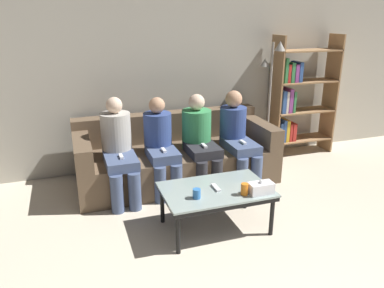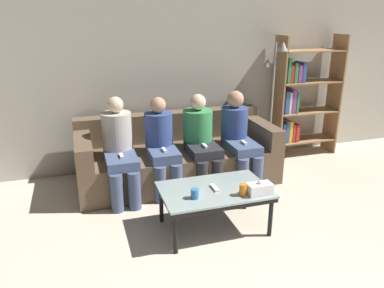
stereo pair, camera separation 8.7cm
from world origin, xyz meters
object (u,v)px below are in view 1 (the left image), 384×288
at_px(coffee_table, 216,193).
at_px(bookshelf, 295,99).
at_px(couch, 175,157).
at_px(tissue_box, 261,188).
at_px(cup_near_right, 244,189).
at_px(cup_near_left, 197,194).
at_px(seated_person_left_end, 118,147).
at_px(seated_person_mid_right, 199,138).
at_px(standing_lamp, 271,90).
at_px(seated_person_right_end, 237,135).
at_px(seated_person_mid_left, 160,143).
at_px(game_remote, 216,188).

distance_m(coffee_table, bookshelf, 2.40).
bearing_deg(couch, bookshelf, 9.95).
bearing_deg(tissue_box, cup_near_right, 173.01).
bearing_deg(couch, tissue_box, -74.99).
relative_size(coffee_table, cup_near_left, 11.31).
xyz_separation_m(coffee_table, seated_person_left_end, (-0.74, 0.98, 0.20)).
distance_m(coffee_table, tissue_box, 0.41).
relative_size(couch, seated_person_mid_right, 2.19).
bearing_deg(standing_lamp, cup_near_left, -135.91).
bearing_deg(couch, seated_person_right_end, -18.09).
xyz_separation_m(bookshelf, seated_person_mid_right, (-1.61, -0.53, -0.24)).
distance_m(seated_person_left_end, seated_person_right_end, 1.40).
xyz_separation_m(standing_lamp, seated_person_mid_left, (-1.59, -0.40, -0.42)).
distance_m(seated_person_mid_left, seated_person_right_end, 0.93).
relative_size(game_remote, standing_lamp, 0.09).
bearing_deg(game_remote, cup_near_right, -45.49).
bearing_deg(cup_near_right, cup_near_left, 170.12).
xyz_separation_m(standing_lamp, seated_person_left_end, (-2.06, -0.41, -0.41)).
distance_m(cup_near_left, game_remote, 0.26).
bearing_deg(seated_person_right_end, bookshelf, 25.81).
bearing_deg(standing_lamp, seated_person_right_end, -148.19).
distance_m(couch, seated_person_mid_left, 0.42).
bearing_deg(seated_person_mid_right, seated_person_mid_left, -179.10).
height_order(cup_near_right, seated_person_mid_left, seated_person_mid_left).
relative_size(bookshelf, seated_person_mid_right, 1.57).
relative_size(game_remote, seated_person_left_end, 0.14).
bearing_deg(seated_person_right_end, cup_near_left, -129.18).
height_order(seated_person_left_end, seated_person_right_end, seated_person_left_end).
bearing_deg(couch, cup_near_right, -80.77).
xyz_separation_m(bookshelf, seated_person_mid_left, (-2.07, -0.54, -0.25)).
relative_size(cup_near_right, tissue_box, 0.48).
relative_size(couch, coffee_table, 2.36).
relative_size(cup_near_right, seated_person_left_end, 0.10).
xyz_separation_m(coffee_table, tissue_box, (0.34, -0.21, 0.09)).
xyz_separation_m(couch, tissue_box, (0.38, -1.42, 0.18)).
distance_m(cup_near_right, standing_lamp, 2.01).
bearing_deg(tissue_box, game_remote, 148.21).
height_order(tissue_box, bookshelf, bookshelf).
bearing_deg(seated_person_right_end, seated_person_mid_left, 179.13).
height_order(tissue_box, seated_person_mid_right, seated_person_mid_right).
distance_m(coffee_table, game_remote, 0.05).
xyz_separation_m(standing_lamp, seated_person_mid_right, (-1.13, -0.39, -0.41)).
xyz_separation_m(coffee_table, seated_person_mid_right, (0.20, 1.00, 0.20)).
bearing_deg(tissue_box, seated_person_left_end, 132.23).
height_order(couch, seated_person_left_end, seated_person_left_end).
height_order(tissue_box, seated_person_left_end, seated_person_left_end).
relative_size(bookshelf, seated_person_right_end, 1.55).
xyz_separation_m(tissue_box, seated_person_mid_left, (-0.61, 1.20, 0.09)).
height_order(seated_person_mid_right, seated_person_right_end, seated_person_right_end).
height_order(bookshelf, seated_person_right_end, bookshelf).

